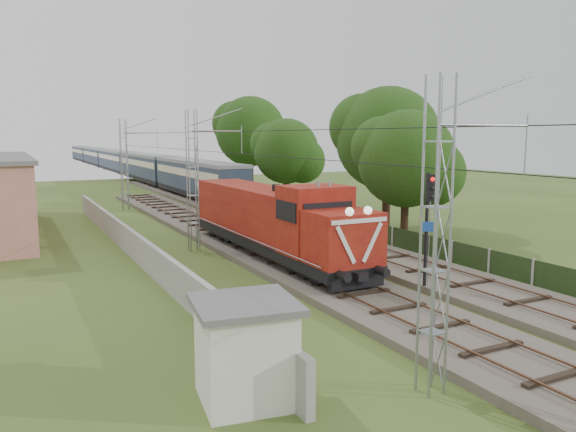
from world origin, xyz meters
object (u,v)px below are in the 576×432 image
locomotive (272,219)px  signal_post (428,211)px  coach_rake (117,160)px  relay_hut (245,350)px

locomotive → signal_post: (3.02, -8.64, 1.29)m
signal_post → locomotive: bearing=109.3°
locomotive → coach_rake: size_ratio=0.15×
signal_post → relay_hut: 11.97m
coach_rake → signal_post: size_ratio=22.11×
locomotive → coach_rake: 73.61m
locomotive → relay_hut: 15.97m
coach_rake → signal_post: (-1.98, -82.07, 0.98)m
relay_hut → signal_post: bearing=27.8°
locomotive → signal_post: signal_post is taller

